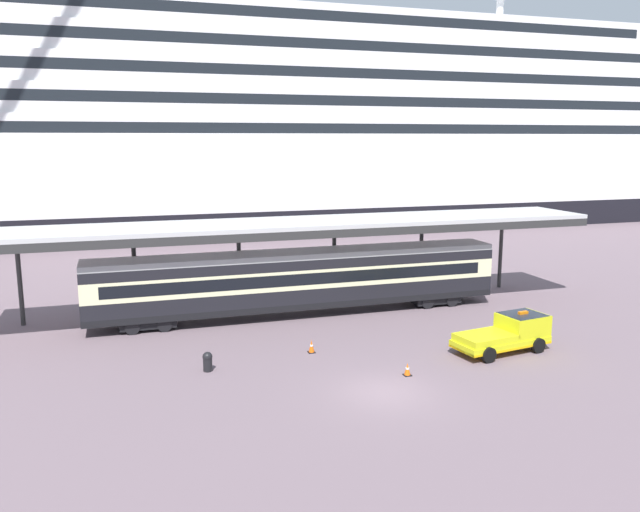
{
  "coord_description": "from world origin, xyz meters",
  "views": [
    {
      "loc": [
        -10.8,
        -24.49,
        11.05
      ],
      "look_at": [
        -0.04,
        9.3,
        4.5
      ],
      "focal_mm": 35.83,
      "sensor_mm": 36.0,
      "label": 1
    }
  ],
  "objects": [
    {
      "name": "quay_bollard",
      "position": [
        -7.09,
        5.02,
        0.52
      ],
      "size": [
        0.48,
        0.48,
        0.96
      ],
      "color": "black",
      "rests_on": "ground"
    },
    {
      "name": "cruise_ship",
      "position": [
        -6.57,
        55.28,
        11.85
      ],
      "size": [
        167.43,
        23.38,
        35.22
      ],
      "color": "black",
      "rests_on": "ground"
    },
    {
      "name": "platform_canopy",
      "position": [
        -0.14,
        13.72,
        5.67
      ],
      "size": [
        39.48,
        5.48,
        5.95
      ],
      "color": "#B7B7B7",
      "rests_on": "ground"
    },
    {
      "name": "service_truck",
      "position": [
        8.47,
        3.26,
        0.99
      ],
      "size": [
        5.45,
        2.86,
        2.02
      ],
      "color": "yellow",
      "rests_on": "ground"
    },
    {
      "name": "train_carriage",
      "position": [
        -0.14,
        13.28,
        2.32
      ],
      "size": [
        25.97,
        2.81,
        4.11
      ],
      "color": "black",
      "rests_on": "ground"
    },
    {
      "name": "traffic_cone_near",
      "position": [
        -1.53,
        6.08,
        0.34
      ],
      "size": [
        0.36,
        0.36,
        0.69
      ],
      "color": "black",
      "rests_on": "ground"
    },
    {
      "name": "ground_plane",
      "position": [
        0.0,
        0.0,
        0.0
      ],
      "size": [
        400.0,
        400.0,
        0.0
      ],
      "primitive_type": "plane",
      "color": "#6C5961"
    },
    {
      "name": "traffic_cone_mid",
      "position": [
        1.84,
        1.57,
        0.3
      ],
      "size": [
        0.36,
        0.36,
        0.61
      ],
      "color": "black",
      "rests_on": "ground"
    }
  ]
}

